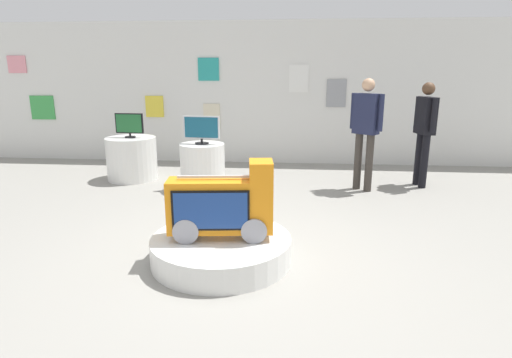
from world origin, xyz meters
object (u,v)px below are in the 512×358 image
object	(u,v)px
shopper_browsing_rear	(425,127)
tv_on_left_rear	(201,129)
novelty_firetruck_tv	(222,208)
tv_on_center_rear	(129,124)
shopper_browsing_near_truck	(366,126)
main_display_pedestal	(221,249)
display_pedestal_left_rear	(203,167)
display_pedestal_center_rear	(132,158)

from	to	relation	value
shopper_browsing_rear	tv_on_left_rear	bearing A→B (deg)	-171.92
novelty_firetruck_tv	tv_on_center_rear	size ratio (longest dim) A/B	2.11
tv_on_center_rear	shopper_browsing_near_truck	distance (m)	3.99
main_display_pedestal	tv_on_center_rear	distance (m)	3.90
novelty_firetruck_tv	shopper_browsing_rear	bearing A→B (deg)	47.95
tv_on_center_rear	shopper_browsing_rear	bearing A→B (deg)	-0.42
main_display_pedestal	shopper_browsing_near_truck	xyz separation A→B (m)	(1.83, 2.79, 0.91)
tv_on_center_rear	main_display_pedestal	bearing A→B (deg)	-55.84
display_pedestal_left_rear	shopper_browsing_rear	world-z (taller)	shopper_browsing_rear
main_display_pedestal	tv_on_left_rear	size ratio (longest dim) A/B	2.39
display_pedestal_center_rear	tv_on_left_rear	bearing A→B (deg)	-21.52
main_display_pedestal	tv_on_center_rear	bearing A→B (deg)	124.16
tv_on_center_rear	shopper_browsing_near_truck	world-z (taller)	shopper_browsing_near_truck
tv_on_center_rear	tv_on_left_rear	bearing A→B (deg)	-21.36
tv_on_left_rear	shopper_browsing_near_truck	xyz separation A→B (m)	(2.58, 0.19, 0.05)
novelty_firetruck_tv	tv_on_center_rear	bearing A→B (deg)	124.37
display_pedestal_left_rear	shopper_browsing_near_truck	size ratio (longest dim) A/B	0.42
shopper_browsing_near_truck	display_pedestal_left_rear	bearing A→B (deg)	-175.98
main_display_pedestal	shopper_browsing_rear	xyz separation A→B (m)	(2.83, 3.11, 0.87)
shopper_browsing_rear	display_pedestal_left_rear	bearing A→B (deg)	-171.99
novelty_firetruck_tv	display_pedestal_center_rear	xyz separation A→B (m)	(-2.16, 3.16, -0.19)
tv_on_left_rear	display_pedestal_center_rear	xyz separation A→B (m)	(-1.39, 0.55, -0.61)
shopper_browsing_near_truck	shopper_browsing_rear	distance (m)	1.05
novelty_firetruck_tv	shopper_browsing_rear	size ratio (longest dim) A/B	0.62
novelty_firetruck_tv	display_pedestal_left_rear	xyz separation A→B (m)	(-0.76, 2.61, -0.19)
novelty_firetruck_tv	tv_on_center_rear	world-z (taller)	tv_on_center_rear
shopper_browsing_near_truck	main_display_pedestal	bearing A→B (deg)	-123.32
novelty_firetruck_tv	tv_on_left_rear	distance (m)	2.75
shopper_browsing_near_truck	shopper_browsing_rear	world-z (taller)	shopper_browsing_near_truck
main_display_pedestal	display_pedestal_center_rear	distance (m)	3.82
display_pedestal_left_rear	tv_on_center_rear	size ratio (longest dim) A/B	1.50
main_display_pedestal	shopper_browsing_near_truck	size ratio (longest dim) A/B	0.80
display_pedestal_left_rear	display_pedestal_center_rear	bearing A→B (deg)	158.63
tv_on_left_rear	novelty_firetruck_tv	bearing A→B (deg)	-73.66
display_pedestal_center_rear	shopper_browsing_rear	world-z (taller)	shopper_browsing_rear
shopper_browsing_near_truck	shopper_browsing_rear	size ratio (longest dim) A/B	1.04
shopper_browsing_near_truck	novelty_firetruck_tv	bearing A→B (deg)	-123.00
display_pedestal_left_rear	shopper_browsing_near_truck	bearing A→B (deg)	4.02
main_display_pedestal	display_pedestal_left_rear	xyz separation A→B (m)	(-0.75, 2.61, 0.25)
display_pedestal_center_rear	novelty_firetruck_tv	bearing A→B (deg)	-55.67
display_pedestal_left_rear	tv_on_left_rear	xyz separation A→B (m)	(0.00, -0.00, 0.61)
tv_on_center_rear	shopper_browsing_near_truck	xyz separation A→B (m)	(3.97, -0.36, 0.07)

